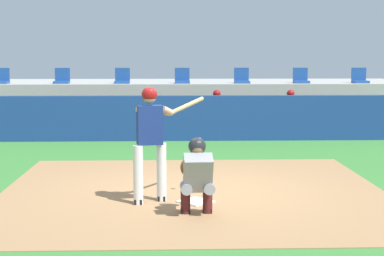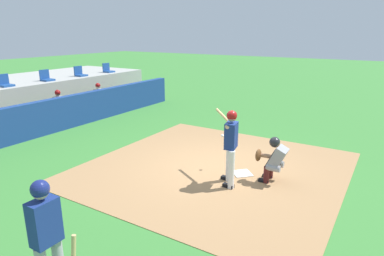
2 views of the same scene
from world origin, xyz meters
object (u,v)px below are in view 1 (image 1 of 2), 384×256
object	(u,v)px
stadium_seat_0	(1,79)
stadium_seat_1	(62,79)
dugout_player_1	(291,112)
stadium_seat_2	(122,79)
dugout_player_0	(217,112)
stadium_seat_4	(242,79)
stadium_seat_6	(360,79)
catcher_crouched	(197,174)
batter_at_plate	(151,137)
home_plate	(195,202)
stadium_seat_3	(182,79)
stadium_seat_5	(301,79)

from	to	relation	value
stadium_seat_0	stadium_seat_1	size ratio (longest dim) A/B	1.00
dugout_player_1	stadium_seat_2	size ratio (longest dim) A/B	2.71
dugout_player_0	stadium_seat_2	bearing A→B (deg)	143.95
dugout_player_0	stadium_seat_4	bearing A→B (deg)	65.69
stadium_seat_4	stadium_seat_6	distance (m)	3.71
catcher_crouched	dugout_player_0	world-z (taller)	dugout_player_0
batter_at_plate	stadium_seat_6	xyz separation A→B (m)	(6.25, 10.13, 0.50)
home_plate	dugout_player_1	xyz separation A→B (m)	(3.03, 8.14, 0.65)
home_plate	stadium_seat_2	size ratio (longest dim) A/B	0.92
stadium_seat_4	stadium_seat_6	xyz separation A→B (m)	(3.71, 0.00, 0.00)
home_plate	dugout_player_0	size ratio (longest dim) A/B	0.34
batter_at_plate	dugout_player_0	world-z (taller)	batter_at_plate
stadium_seat_0	dugout_player_1	bearing A→B (deg)	-13.30
stadium_seat_2	stadium_seat_6	xyz separation A→B (m)	(7.43, 0.00, 0.00)
dugout_player_1	batter_at_plate	bearing A→B (deg)	-114.61
stadium_seat_1	batter_at_plate	bearing A→B (deg)	-73.32
dugout_player_0	stadium_seat_1	size ratio (longest dim) A/B	2.71
dugout_player_0	stadium_seat_0	bearing A→B (deg)	162.64
stadium_seat_6	catcher_crouched	bearing A→B (deg)	-117.03
catcher_crouched	stadium_seat_6	size ratio (longest dim) A/B	3.70
home_plate	stadium_seat_3	bearing A→B (deg)	90.00
catcher_crouched	batter_at_plate	bearing A→B (deg)	129.11
home_plate	catcher_crouched	world-z (taller)	catcher_crouched
catcher_crouched	stadium_seat_5	distance (m)	11.60
home_plate	stadium_seat_6	size ratio (longest dim) A/B	0.92
home_plate	stadium_seat_5	xyz separation A→B (m)	(3.71, 10.18, 1.51)
dugout_player_0	stadium_seat_6	distance (m)	5.13
stadium_seat_5	stadium_seat_6	bearing A→B (deg)	0.00
batter_at_plate	dugout_player_0	distance (m)	8.27
dugout_player_1	stadium_seat_3	world-z (taller)	stadium_seat_3
batter_at_plate	catcher_crouched	world-z (taller)	batter_at_plate
stadium_seat_2	stadium_seat_4	bearing A→B (deg)	0.00
stadium_seat_3	stadium_seat_1	bearing A→B (deg)	180.00
stadium_seat_0	stadium_seat_4	world-z (taller)	same
catcher_crouched	stadium_seat_4	world-z (taller)	stadium_seat_4
dugout_player_1	stadium_seat_3	bearing A→B (deg)	146.15
stadium_seat_1	stadium_seat_3	xyz separation A→B (m)	(3.71, 0.00, 0.00)
catcher_crouched	stadium_seat_0	world-z (taller)	stadium_seat_0
stadium_seat_4	stadium_seat_6	world-z (taller)	same
catcher_crouched	stadium_seat_0	bearing A→B (deg)	116.91
batter_at_plate	stadium_seat_4	world-z (taller)	stadium_seat_4
stadium_seat_1	stadium_seat_3	bearing A→B (deg)	0.00
stadium_seat_4	stadium_seat_3	bearing A→B (deg)	180.00
stadium_seat_4	stadium_seat_5	bearing A→B (deg)	0.00
catcher_crouched	stadium_seat_3	bearing A→B (deg)	89.93
dugout_player_0	stadium_seat_0	size ratio (longest dim) A/B	2.71
stadium_seat_0	home_plate	bearing A→B (deg)	-61.31
batter_at_plate	catcher_crouched	size ratio (longest dim) A/B	1.02
dugout_player_1	stadium_seat_6	xyz separation A→B (m)	(2.54, 2.03, 0.86)
stadium_seat_0	stadium_seat_4	distance (m)	7.43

